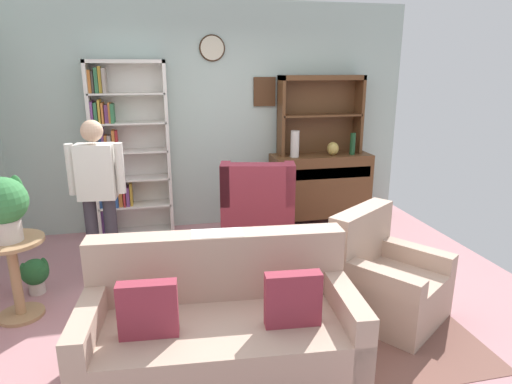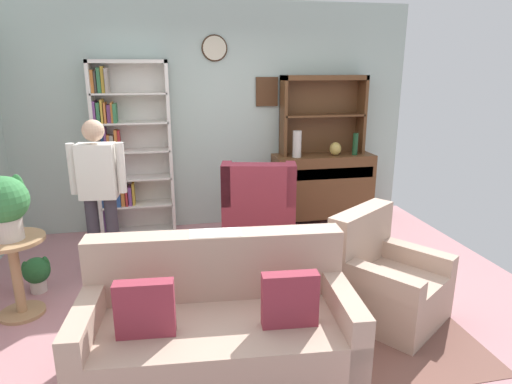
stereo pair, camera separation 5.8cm
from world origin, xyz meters
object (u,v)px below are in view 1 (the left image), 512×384
(bookshelf, at_px, (125,153))
(armchair_floral, at_px, (385,282))
(sideboard, at_px, (320,185))
(potted_plant_large, at_px, (2,204))
(vase_round, at_px, (333,149))
(book_stack, at_px, (194,266))
(sideboard_hutch, at_px, (320,104))
(vase_tall, at_px, (295,144))
(wingback_chair, at_px, (257,218))
(coffee_table, at_px, (203,275))
(potted_plant_small, at_px, (35,274))
(couch_floral, at_px, (221,329))
(person_reading, at_px, (98,189))
(bottle_wine, at_px, (353,144))
(plant_stand, at_px, (14,270))

(bookshelf, bearing_deg, armchair_floral, -47.78)
(sideboard, bearing_deg, potted_plant_large, -152.22)
(sideboard, height_order, vase_round, vase_round)
(vase_round, relative_size, book_stack, 0.78)
(bookshelf, relative_size, sideboard_hutch, 1.91)
(vase_tall, xyz_separation_m, wingback_chair, (-0.64, -0.70, -0.70))
(sideboard_hutch, relative_size, potted_plant_large, 2.12)
(vase_tall, height_order, wingback_chair, vase_tall)
(vase_tall, distance_m, coffee_table, 2.46)
(book_stack, bearing_deg, wingback_chair, 56.59)
(vase_tall, height_order, armchair_floral, vase_tall)
(vase_round, distance_m, potted_plant_small, 3.68)
(sideboard, distance_m, vase_tall, 0.70)
(vase_tall, xyz_separation_m, couch_floral, (-1.33, -2.65, -0.77))
(vase_round, distance_m, person_reading, 2.97)
(sideboard, xyz_separation_m, couch_floral, (-1.72, -2.73, -0.20))
(bottle_wine, height_order, plant_stand, bottle_wine)
(plant_stand, relative_size, coffee_table, 0.86)
(plant_stand, bearing_deg, coffee_table, -10.72)
(sideboard_hutch, bearing_deg, plant_stand, -151.12)
(vase_round, relative_size, wingback_chair, 0.16)
(plant_stand, bearing_deg, potted_plant_large, -84.80)
(potted_plant_small, relative_size, book_stack, 1.54)
(bookshelf, relative_size, potted_plant_large, 4.05)
(bottle_wine, relative_size, armchair_floral, 0.26)
(vase_tall, height_order, book_stack, vase_tall)
(bottle_wine, bearing_deg, armchair_floral, -106.84)
(vase_round, xyz_separation_m, person_reading, (-2.78, -1.04, -0.10))
(bottle_wine, distance_m, potted_plant_large, 4.01)
(sideboard_hutch, bearing_deg, couch_floral, -121.26)
(sideboard_hutch, relative_size, plant_stand, 1.60)
(vase_tall, height_order, couch_floral, vase_tall)
(sideboard_hutch, xyz_separation_m, potted_plant_small, (-3.24, -1.41, -1.36))
(bookshelf, height_order, vase_tall, bookshelf)
(sideboard, distance_m, wingback_chair, 1.30)
(potted_plant_small, bearing_deg, potted_plant_large, -94.85)
(vase_round, bearing_deg, wingback_chair, -148.51)
(person_reading, bearing_deg, sideboard, 22.60)
(bottle_wine, bearing_deg, bookshelf, 176.53)
(armchair_floral, distance_m, wingback_chair, 1.72)
(bookshelf, height_order, vase_round, bookshelf)
(bookshelf, relative_size, bottle_wine, 7.42)
(sideboard_hutch, height_order, plant_stand, sideboard_hutch)
(plant_stand, relative_size, potted_plant_large, 1.33)
(bookshelf, relative_size, potted_plant_small, 6.27)
(bottle_wine, height_order, potted_plant_small, bottle_wine)
(bookshelf, distance_m, sideboard, 2.52)
(potted_plant_small, bearing_deg, bottle_wine, 18.51)
(couch_floral, distance_m, plant_stand, 1.87)
(sideboard, relative_size, vase_round, 7.65)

